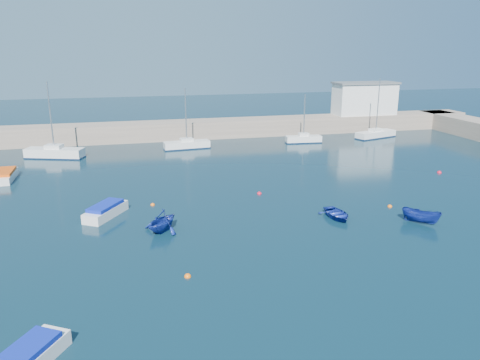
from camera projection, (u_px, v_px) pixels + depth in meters
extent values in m
plane|color=#0B2431|center=(283.00, 277.00, 28.52)|extent=(220.00, 220.00, 0.00)
cube|color=gray|center=(184.00, 130.00, 71.05)|extent=(96.00, 4.50, 2.60)
cube|color=silver|center=(364.00, 99.00, 77.01)|extent=(10.00, 4.00, 5.00)
cube|color=silver|center=(55.00, 153.00, 58.70)|extent=(7.42, 4.26, 1.21)
cylinder|color=#B7BABC|center=(50.00, 116.00, 57.39)|extent=(0.18, 0.18, 8.24)
cube|color=silver|center=(187.00, 145.00, 63.98)|extent=(6.36, 2.29, 1.04)
cylinder|color=#B7BABC|center=(186.00, 115.00, 62.85)|extent=(0.15, 0.15, 7.16)
cube|color=silver|center=(303.00, 139.00, 67.90)|extent=(5.28, 1.89, 1.02)
cylinder|color=#B7BABC|center=(304.00, 115.00, 66.94)|extent=(0.15, 0.15, 5.95)
cube|color=silver|center=(376.00, 134.00, 71.66)|extent=(7.15, 3.95, 1.01)
cylinder|color=#B7BABC|center=(378.00, 105.00, 70.42)|extent=(0.14, 0.14, 7.92)
cube|color=silver|center=(106.00, 212.00, 38.53)|extent=(3.68, 4.58, 0.79)
cube|color=#0D2092|center=(105.00, 206.00, 38.38)|extent=(3.02, 3.60, 0.30)
cube|color=silver|center=(5.00, 176.00, 49.09)|extent=(1.79, 5.01, 0.75)
cube|color=#D0460B|center=(5.00, 172.00, 48.95)|extent=(1.69, 3.76, 0.28)
cube|color=#0D2092|center=(24.00, 352.00, 20.16)|extent=(2.93, 3.52, 0.28)
imported|color=navy|center=(337.00, 214.00, 38.21)|extent=(2.49, 3.37, 0.67)
imported|color=navy|center=(162.00, 221.00, 35.32)|extent=(4.22, 4.26, 1.70)
imported|color=navy|center=(421.00, 216.00, 36.96)|extent=(2.85, 3.06, 1.18)
sphere|color=orange|center=(188.00, 277.00, 28.53)|extent=(0.43, 0.43, 0.43)
sphere|color=red|center=(259.00, 194.00, 44.51)|extent=(0.45, 0.45, 0.45)
sphere|color=orange|center=(390.00, 207.00, 40.95)|extent=(0.40, 0.40, 0.40)
sphere|color=orange|center=(153.00, 205.00, 41.37)|extent=(0.39, 0.39, 0.39)
sphere|color=red|center=(439.00, 173.00, 51.88)|extent=(0.50, 0.50, 0.50)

